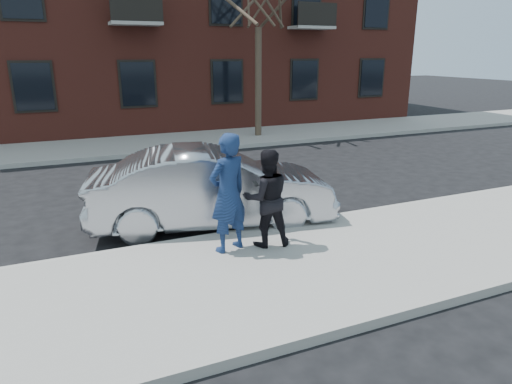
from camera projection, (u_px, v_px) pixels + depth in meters
name	position (u px, v px, depth m)	size (l,w,h in m)	color
ground	(277.00, 270.00, 7.47)	(100.00, 100.00, 0.00)	black
near_sidewalk	(284.00, 273.00, 7.23)	(50.00, 3.50, 0.15)	gray
near_curb	(242.00, 233.00, 8.81)	(50.00, 0.10, 0.15)	#999691
far_sidewalk	(147.00, 144.00, 17.31)	(50.00, 3.50, 0.15)	gray
far_curb	(157.00, 153.00, 15.74)	(50.00, 0.10, 0.15)	#999691
silver_sedan	(212.00, 188.00, 9.20)	(1.70, 4.87, 1.60)	#999BA3
man_hoodie	(228.00, 193.00, 7.61)	(0.86, 0.71, 2.04)	navy
man_peacoat	(267.00, 198.00, 7.87)	(0.94, 0.79, 1.72)	black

